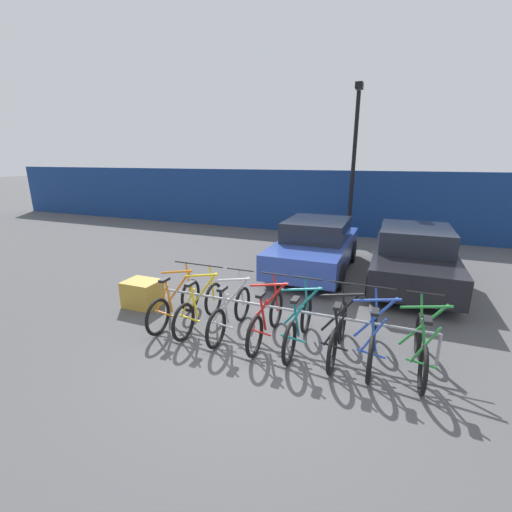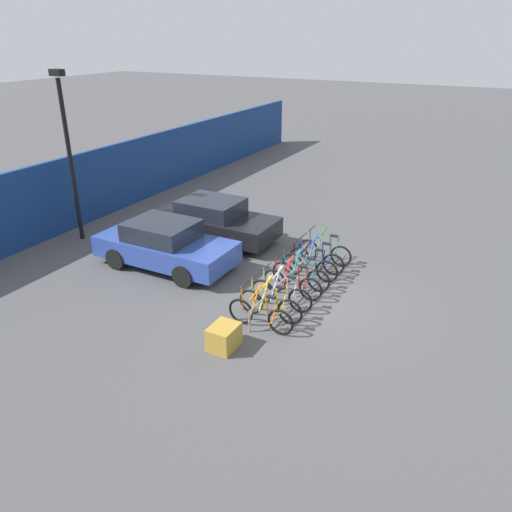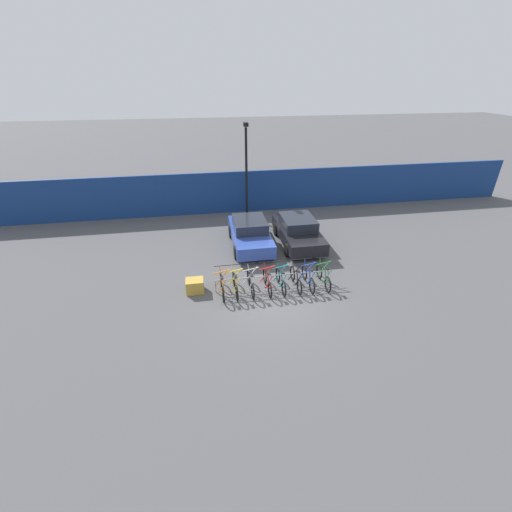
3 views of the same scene
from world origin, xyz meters
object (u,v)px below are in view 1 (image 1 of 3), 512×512
bicycle_red (266,319)px  bicycle_green (421,347)px  car_black (413,256)px  bicycle_teal (299,325)px  bicycle_yellow (200,307)px  bicycle_silver (230,313)px  car_blue (316,246)px  bicycle_black (338,332)px  lamp_post (354,156)px  bicycle_blue (373,338)px  bicycle_orange (175,303)px  bike_rack (285,312)px  cargo_crate (142,293)px

bicycle_red → bicycle_green: 2.37m
car_black → bicycle_teal: bearing=-114.6°
bicycle_yellow → car_black: 5.40m
bicycle_silver → car_blue: size_ratio=0.41×
bicycle_red → bicycle_black: 1.19m
bicycle_red → car_blue: size_ratio=0.41×
bicycle_red → lamp_post: 8.42m
bicycle_red → bicycle_blue: same height
bicycle_orange → bicycle_silver: same height
bicycle_black → bicycle_blue: size_ratio=1.00×
bicycle_silver → car_black: bearing=55.2°
bicycle_blue → car_black: 4.02m
bicycle_black → bicycle_green: same height
bike_rack → bicycle_black: size_ratio=2.77×
bicycle_orange → car_black: size_ratio=0.40×
car_blue → cargo_crate: bearing=-127.0°
bicycle_orange → bicycle_blue: same height
bicycle_red → car_blue: 4.10m
car_blue → lamp_post: lamp_post is taller
bicycle_silver → bicycle_red: bearing=2.8°
bike_rack → bicycle_blue: (1.43, -0.15, -0.12)m
bicycle_black → lamp_post: 8.46m
bicycle_blue → bicycle_yellow: bearing=-177.7°
bicycle_blue → car_blue: bearing=115.8°
bicycle_silver → cargo_crate: (-2.21, 0.35, -0.10)m
bicycle_red → car_black: size_ratio=0.40×
bicycle_silver → bicycle_teal: bearing=2.8°
bicycle_teal → lamp_post: lamp_post is taller
bike_rack → bicycle_silver: bearing=-171.1°
bicycle_yellow → bicycle_blue: size_ratio=1.00×
bike_rack → bicycle_red: (-0.27, -0.15, -0.12)m
bicycle_orange → bicycle_green: bearing=-3.0°
bicycle_blue → cargo_crate: (-4.59, 0.35, -0.10)m
lamp_post → bicycle_red: bearing=-92.4°
car_black → cargo_crate: (-5.25, -3.60, -0.42)m
lamp_post → cargo_crate: (-3.22, -7.62, -2.78)m
bicycle_green → bike_rack: bearing=177.1°
bicycle_teal → bicycle_blue: bearing=2.5°
car_black → lamp_post: size_ratio=0.78×
bicycle_green → cargo_crate: (-5.25, 0.35, -0.10)m
car_black → cargo_crate: size_ratio=6.05×
lamp_post → cargo_crate: lamp_post is taller
bike_rack → bicycle_green: bearing=-4.1°
car_black → car_blue: bearing=176.7°
car_black → cargo_crate: bearing=-145.6°
bicycle_black → bicycle_yellow: bearing=177.8°
bicycle_yellow → lamp_post: bearing=79.5°
bicycle_green → bicycle_blue: bearing=-178.8°
car_black → cargo_crate: car_black is taller
bicycle_blue → lamp_post: (-1.37, 7.97, 2.68)m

